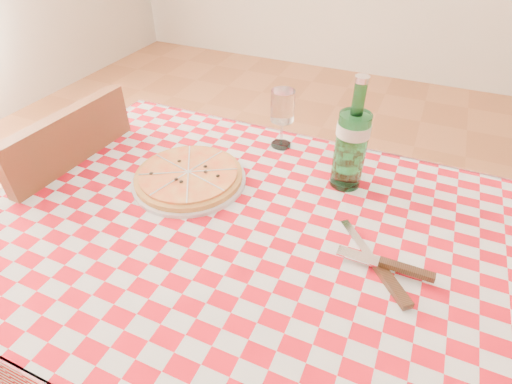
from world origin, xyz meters
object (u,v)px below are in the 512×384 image
Objects in this scene: dining_table at (254,260)px; chair_far at (75,214)px; water_bottle at (353,135)px; pizza_plate at (189,175)px; wine_glass at (282,119)px.

chair_far reaches higher than dining_table.
water_bottle is at bearing 60.59° from dining_table.
chair_far reaches higher than pizza_plate.
dining_table is 0.42m from wine_glass.
chair_far is 3.12× the size of water_bottle.
wine_glass reaches higher than chair_far.
wine_glass is (0.60, 0.31, 0.33)m from chair_far.
wine_glass is at bearing -150.40° from chair_far.
wine_glass is at bearing 101.51° from dining_table.
pizza_plate is 1.02× the size of water_bottle.
pizza_plate is 0.42m from water_bottle.
wine_glass is (0.15, 0.27, 0.07)m from pizza_plate.
water_bottle reaches higher than pizza_plate.
water_bottle reaches higher than dining_table.
chair_far is (-0.67, 0.06, -0.14)m from dining_table.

